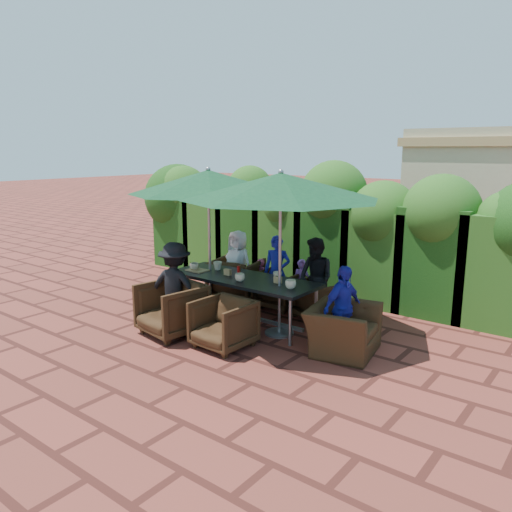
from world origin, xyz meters
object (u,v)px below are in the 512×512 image
Objects in this scene: umbrella_left at (208,182)px; chair_end_right at (343,322)px; umbrella_right at (281,187)px; chair_far_right at (318,298)px; chair_near_left at (172,306)px; chair_far_left at (236,278)px; dining_table at (243,282)px; chair_near_right at (223,322)px; chair_far_mid at (279,287)px.

umbrella_left is 2.65× the size of chair_end_right.
umbrella_right is 4.10× the size of chair_far_right.
chair_near_left is at bearing 101.84° from chair_end_right.
chair_end_right is at bearing 146.73° from chair_far_left.
dining_table is 0.86× the size of umbrella_right.
chair_near_right is (1.28, -1.82, -0.05)m from chair_far_left.
umbrella_right is 3.36× the size of chair_far_left.
chair_near_left reaches higher than chair_far_left.
chair_far_left is 0.86m from chair_far_mid.
dining_table is 0.96× the size of umbrella_left.
chair_near_left is (0.24, -1.11, -1.78)m from umbrella_left.
chair_near_right is (-0.32, -0.91, -1.84)m from umbrella_right.
chair_far_right is 1.93m from chair_near_right.
chair_far_left is at bearing 127.56° from chair_near_right.
chair_far_left reaches higher than chair_end_right.
chair_end_right is at bearing -2.94° from umbrella_left.
chair_far_right is at bearing 79.95° from chair_near_right.
umbrella_left is at bearing 111.09° from chair_near_left.
chair_far_left is at bearing 6.88° from chair_far_mid.
chair_near_right is at bearing 99.62° from chair_far_mid.
chair_far_left is at bearing 60.18° from chair_end_right.
chair_end_right is at bearing 157.07° from chair_far_right.
chair_end_right is (2.35, 0.97, -0.00)m from chair_near_left.
umbrella_right reaches higher than chair_end_right.
dining_table is at bearing 86.70° from chair_far_mid.
dining_table is at bearing 116.83° from chair_near_right.
chair_far_mid is at bearing 175.58° from chair_far_left.
dining_table is 3.53× the size of chair_far_right.
umbrella_left reaches higher than chair_near_right.
umbrella_right is at bearing 72.89° from chair_near_right.
chair_near_left is 1.15× the size of chair_near_right.
chair_near_right is at bearing -109.47° from umbrella_right.
umbrella_left is 3.44× the size of chair_near_right.
chair_near_right is at bearing 14.08° from chair_near_left.
chair_far_mid is at bearing 125.54° from umbrella_right.
dining_table is 3.30× the size of chair_near_right.
chair_far_left is 1.93m from chair_near_left.
umbrella_left is 3.59× the size of chair_far_mid.
umbrella_left is 3.01× the size of chair_far_left.
umbrella_right is 2.26m from chair_far_mid.
umbrella_right is at bearing 78.30° from chair_end_right.
chair_near_right is 1.65m from chair_end_right.
umbrella_right is 2.95× the size of chair_end_right.
chair_far_right is 0.72× the size of chair_end_right.
chair_near_right is at bearing 100.16° from chair_far_right.
chair_far_mid is 2.12m from chair_end_right.
chair_far_right is at bearing 84.51° from umbrella_right.
chair_near_left is at bearing -172.58° from chair_near_right.
chair_far_left is 1.14× the size of chair_near_right.
chair_far_right is (0.09, 0.98, -1.86)m from umbrella_right.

